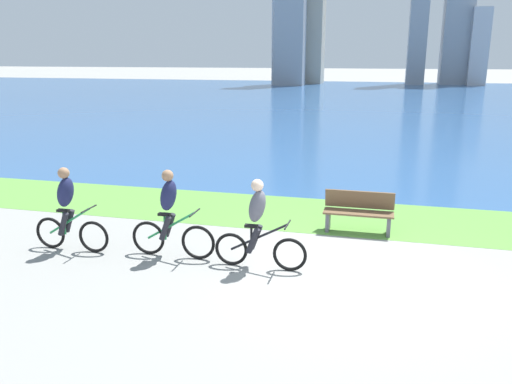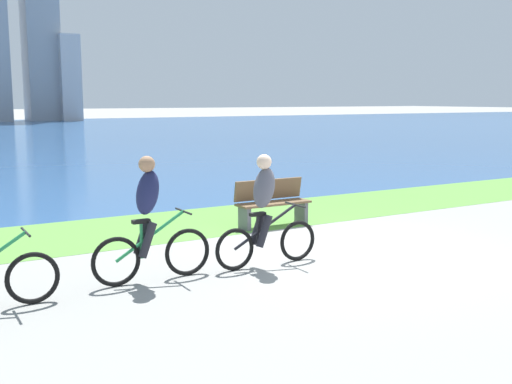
{
  "view_description": "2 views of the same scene",
  "coord_description": "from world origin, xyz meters",
  "views": [
    {
      "loc": [
        0.6,
        -8.49,
        3.75
      ],
      "look_at": [
        -1.72,
        0.66,
        1.23
      ],
      "focal_mm": 35.88,
      "sensor_mm": 36.0,
      "label": 1
    },
    {
      "loc": [
        -6.11,
        -7.68,
        2.45
      ],
      "look_at": [
        -1.38,
        0.37,
        1.04
      ],
      "focal_mm": 43.25,
      "sensor_mm": 36.0,
      "label": 2
    }
  ],
  "objects": [
    {
      "name": "cyclist_lead",
      "position": [
        -1.49,
        -0.08,
        0.83
      ],
      "size": [
        1.71,
        0.52,
        1.66
      ],
      "color": "black",
      "rests_on": "ground"
    },
    {
      "name": "cyclist_trailing",
      "position": [
        -3.23,
        0.04,
        0.84
      ],
      "size": [
        1.69,
        0.52,
        1.71
      ],
      "color": "black",
      "rests_on": "ground"
    },
    {
      "name": "bench_near_path",
      "position": [
        0.16,
        2.37,
        0.45
      ],
      "size": [
        1.5,
        0.47,
        0.9
      ],
      "color": "brown",
      "rests_on": "ground"
    },
    {
      "name": "grass_strip_bayside",
      "position": [
        0.0,
        3.39,
        0.0
      ],
      "size": [
        120.0,
        2.82,
        0.01
      ],
      "primitive_type": "cube",
      "color": "#59933D",
      "rests_on": "ground"
    },
    {
      "name": "ground_plane",
      "position": [
        0.0,
        0.0,
        0.0
      ],
      "size": [
        300.0,
        300.0,
        0.0
      ],
      "primitive_type": "plane",
      "color": "gray"
    }
  ]
}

